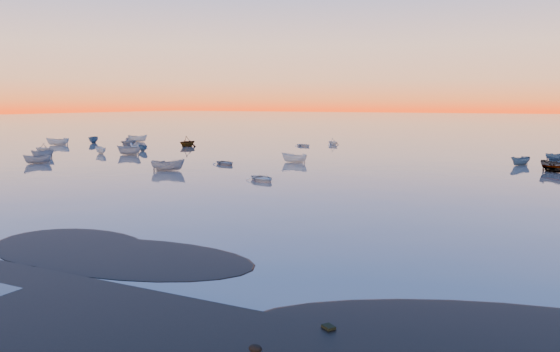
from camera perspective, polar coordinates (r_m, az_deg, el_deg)
The scene contains 5 objects.
ground at distance 124.31m, azimuth 14.31°, elevation 3.70°, with size 600.00×600.00×0.00m, color #625852.
mud_lobes at distance 34.51m, azimuth -25.72°, elevation -6.88°, with size 140.00×6.00×0.07m, color black, non-canonical shape.
moored_fleet at distance 79.24m, azimuth 6.87°, elevation 1.71°, with size 124.00×58.00×1.20m, color beige, non-canonical shape.
boat_near_left at distance 72.63m, azimuth -5.72°, elevation 1.18°, with size 3.63×1.51×0.91m, color slate.
boat_near_center at distance 67.25m, azimuth -11.61°, elevation 0.53°, with size 4.08×1.72×1.41m, color slate.
Camera 1 is at (26.81, -21.10, 8.27)m, focal length 35.00 mm.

